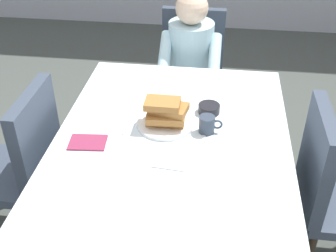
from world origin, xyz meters
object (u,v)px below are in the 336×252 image
(breakfast_stack, at_px, (166,112))
(diner_person, at_px, (191,59))
(cup_coffee, at_px, (207,124))
(knife_right_of_plate, at_px, (204,130))
(chair_diner, at_px, (192,67))
(fork_left_of_plate, at_px, (127,124))
(plate_breakfast, at_px, (166,124))
(chair_right_side, at_px, (332,187))
(spoon_near_edge, at_px, (167,168))
(chair_left_side, at_px, (23,161))
(bowl_butter, at_px, (209,109))
(dining_table_main, at_px, (172,154))

(breakfast_stack, bearing_deg, diner_person, 87.02)
(cup_coffee, bearing_deg, knife_right_of_plate, 142.57)
(chair_diner, xyz_separation_m, fork_left_of_plate, (-0.24, -1.08, 0.21))
(plate_breakfast, bearing_deg, cup_coffee, -8.57)
(chair_right_side, distance_m, spoon_near_edge, 0.82)
(chair_left_side, height_order, breakfast_stack, chair_left_side)
(chair_right_side, bearing_deg, spoon_near_edge, -74.42)
(diner_person, height_order, chair_left_side, diner_person)
(breakfast_stack, relative_size, knife_right_of_plate, 1.04)
(cup_coffee, bearing_deg, bowl_butter, 89.83)
(chair_left_side, bearing_deg, diner_person, -37.39)
(bowl_butter, height_order, knife_right_of_plate, bowl_butter)
(plate_breakfast, bearing_deg, diner_person, 86.92)
(fork_left_of_plate, distance_m, knife_right_of_plate, 0.38)
(chair_diner, bearing_deg, breakfast_stack, 87.45)
(chair_diner, relative_size, chair_left_side, 1.00)
(plate_breakfast, distance_m, cup_coffee, 0.21)
(bowl_butter, relative_size, fork_left_of_plate, 0.61)
(dining_table_main, relative_size, cup_coffee, 13.49)
(dining_table_main, relative_size, knife_right_of_plate, 7.62)
(chair_left_side, height_order, spoon_near_edge, chair_left_side)
(chair_diner, bearing_deg, spoon_near_edge, 90.04)
(diner_person, height_order, cup_coffee, diner_person)
(chair_left_side, xyz_separation_m, bowl_butter, (0.93, 0.25, 0.23))
(dining_table_main, bearing_deg, breakfast_stack, 111.82)
(diner_person, relative_size, fork_left_of_plate, 6.22)
(breakfast_stack, distance_m, bowl_butter, 0.26)
(chair_diner, distance_m, chair_left_side, 1.40)
(chair_left_side, relative_size, plate_breakfast, 3.32)
(spoon_near_edge, bearing_deg, plate_breakfast, 103.75)
(dining_table_main, distance_m, cup_coffee, 0.22)
(breakfast_stack, height_order, spoon_near_edge, breakfast_stack)
(chair_diner, distance_m, fork_left_of_plate, 1.12)
(chair_right_side, xyz_separation_m, cup_coffee, (-0.61, 0.08, 0.25))
(chair_right_side, distance_m, breakfast_stack, 0.87)
(dining_table_main, xyz_separation_m, diner_person, (0.00, 1.01, 0.02))
(chair_diner, bearing_deg, fork_left_of_plate, 77.52)
(cup_coffee, height_order, spoon_near_edge, cup_coffee)
(chair_left_side, relative_size, knife_right_of_plate, 4.65)
(diner_person, xyz_separation_m, plate_breakfast, (-0.05, -0.90, 0.08))
(plate_breakfast, xyz_separation_m, fork_left_of_plate, (-0.19, -0.02, -0.01))
(breakfast_stack, relative_size, bowl_butter, 1.90)
(cup_coffee, relative_size, spoon_near_edge, 0.75)
(dining_table_main, relative_size, bowl_butter, 13.85)
(fork_left_of_plate, bearing_deg, chair_left_side, 99.44)
(chair_left_side, distance_m, bowl_butter, 0.99)
(chair_left_side, xyz_separation_m, plate_breakfast, (0.73, 0.11, 0.22))
(fork_left_of_plate, bearing_deg, cup_coffee, -91.88)
(chair_diner, height_order, diner_person, diner_person)
(dining_table_main, distance_m, knife_right_of_plate, 0.20)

